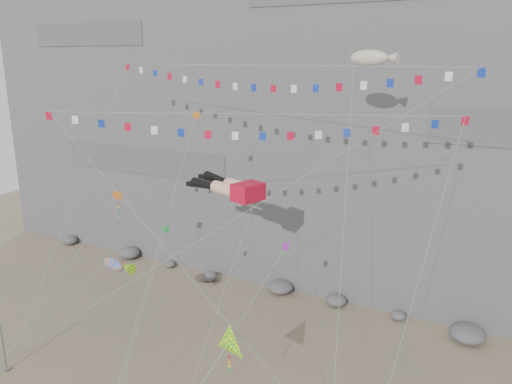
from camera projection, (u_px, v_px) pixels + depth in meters
cliff at (337, 44)px, 57.85m from camera, size 80.00×28.00×50.00m
talus_boulders at (280, 287)px, 51.33m from camera, size 60.00×3.00×1.20m
anchor_pole_left at (4, 348)px, 38.16m from camera, size 0.12×0.12×3.95m
legs_kite at (230, 187)px, 40.03m from camera, size 8.52×16.76×19.27m
flag_banner_upper at (263, 66)px, 36.97m from camera, size 32.18×13.79×30.72m
flag_banner_lower at (249, 114)px, 32.89m from camera, size 25.79×10.90×23.04m
harlequin_kite at (117, 196)px, 41.65m from camera, size 5.81×9.97×16.10m
fish_windsock at (114, 264)px, 39.85m from camera, size 9.51×5.93×11.66m
delta_kite at (229, 344)px, 29.95m from camera, size 4.63×5.28×9.08m
blimp_windsock at (369, 59)px, 36.01m from camera, size 4.30×12.94×26.36m
small_kite_a at (195, 120)px, 39.41m from camera, size 2.06×14.49×23.54m
small_kite_b at (284, 249)px, 36.93m from camera, size 3.77×11.80×15.17m
small_kite_c at (165, 232)px, 38.18m from camera, size 3.36×11.25×15.23m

